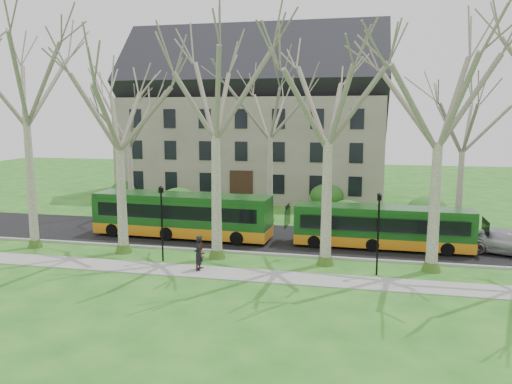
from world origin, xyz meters
TOP-DOWN VIEW (x-y plane):
  - ground at (0.00, 0.00)m, footprint 120.00×120.00m
  - sidewalk at (0.00, -2.50)m, footprint 70.00×2.00m
  - road at (0.00, 5.50)m, footprint 80.00×8.00m
  - curb at (0.00, 1.50)m, footprint 80.00×0.25m
  - building at (-6.00, 24.00)m, footprint 26.50×12.20m
  - tree_row_verge at (0.00, 0.30)m, footprint 49.00×7.00m
  - tree_row_far at (-1.33, 11.00)m, footprint 33.00×7.00m
  - lamp_row at (-0.00, -1.00)m, footprint 36.22×0.22m
  - hedges at (-4.67, 14.00)m, footprint 30.60×8.60m
  - bus_lead at (-6.88, 4.51)m, footprint 12.36×3.14m
  - bus_follow at (6.41, 4.47)m, footprint 10.89×2.49m
  - sedan at (13.74, 4.61)m, footprint 5.43×3.47m
  - pedestrian_a at (-3.39, -2.31)m, footprint 0.67×0.80m
  - pedestrian_b at (-3.31, -2.14)m, footprint 0.70×0.83m

SIDE VIEW (x-z plane):
  - ground at x=0.00m, z-range 0.00..0.00m
  - sidewalk at x=0.00m, z-range 0.00..0.06m
  - road at x=0.00m, z-range 0.00..0.06m
  - curb at x=0.00m, z-range 0.00..0.14m
  - sedan at x=13.74m, z-range 0.06..1.53m
  - pedestrian_b at x=-3.31m, z-range 0.06..1.56m
  - hedges at x=-4.67m, z-range 0.00..2.00m
  - pedestrian_a at x=-3.39m, z-range 0.06..1.95m
  - bus_follow at x=6.41m, z-range 0.06..2.77m
  - bus_lead at x=-6.88m, z-range 0.06..3.12m
  - lamp_row at x=0.00m, z-range 0.42..4.72m
  - tree_row_far at x=-1.33m, z-range 0.00..12.00m
  - tree_row_verge at x=0.00m, z-range 0.00..14.00m
  - building at x=-6.00m, z-range 0.07..16.07m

